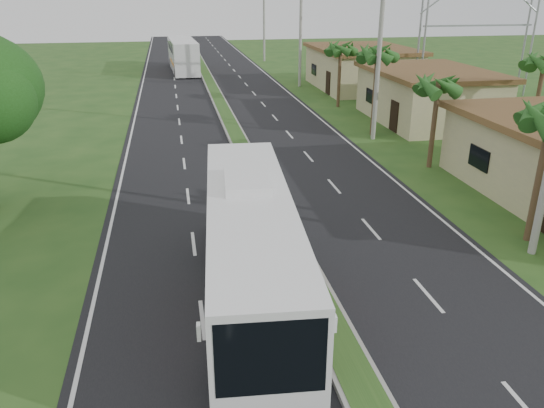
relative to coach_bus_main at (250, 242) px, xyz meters
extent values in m
plane|color=#274C1C|center=(1.97, -0.69, -2.03)|extent=(180.00, 180.00, 0.00)
cube|color=black|center=(1.97, 19.31, -2.02)|extent=(14.00, 160.00, 0.02)
cube|color=gray|center=(1.97, 19.31, -1.94)|extent=(1.20, 160.00, 0.17)
cube|color=#274C1C|center=(1.97, 19.31, -1.85)|extent=(0.95, 160.00, 0.02)
cube|color=silver|center=(-4.73, 19.31, -2.03)|extent=(0.12, 160.00, 0.01)
cube|color=silver|center=(8.67, 19.31, -2.03)|extent=(0.12, 160.00, 0.01)
cube|color=#C2B583|center=(15.97, 21.31, -0.36)|extent=(7.00, 10.00, 3.35)
cube|color=#54391D|center=(15.97, 21.31, 1.48)|extent=(7.60, 10.60, 0.32)
cube|color=#C2B583|center=(15.97, 35.31, -0.28)|extent=(8.00, 11.00, 3.50)
cube|color=#54391D|center=(15.97, 35.31, 1.63)|extent=(8.60, 11.60, 0.32)
cylinder|color=#473321|center=(10.97, 2.31, 0.47)|extent=(0.26, 0.26, 5.00)
cylinder|color=#473321|center=(11.37, 11.31, 0.27)|extent=(0.26, 0.26, 4.60)
cylinder|color=#473321|center=(10.77, 18.31, 0.67)|extent=(0.26, 0.26, 5.40)
cylinder|color=#473321|center=(11.27, 27.31, 0.37)|extent=(0.26, 0.26, 4.80)
cylinder|color=#473321|center=(19.47, 14.31, 0.57)|extent=(0.26, 0.26, 5.20)
cylinder|color=gray|center=(10.47, 17.31, 3.97)|extent=(0.28, 0.28, 12.00)
cylinder|color=gray|center=(10.47, 37.31, 3.47)|extent=(0.28, 0.28, 11.00)
cylinder|color=gray|center=(10.47, 57.31, 3.22)|extent=(0.28, 0.28, 10.50)
cylinder|color=gray|center=(18.97, 28.81, 3.97)|extent=(0.18, 0.18, 12.00)
cylinder|color=gray|center=(28.97, 28.81, 3.97)|extent=(0.18, 0.18, 12.00)
cylinder|color=gray|center=(18.97, 29.81, 3.97)|extent=(0.18, 0.18, 12.00)
cylinder|color=gray|center=(28.97, 29.81, 3.97)|extent=(0.18, 0.18, 12.00)
cube|color=gray|center=(23.97, 29.31, 3.97)|extent=(10.00, 0.14, 0.14)
cube|color=white|center=(0.00, -0.05, -0.10)|extent=(3.30, 11.58, 3.00)
cube|color=black|center=(0.04, 0.52, 0.56)|extent=(3.16, 9.31, 1.20)
cube|color=black|center=(-0.46, -5.69, 0.38)|extent=(2.15, 0.31, 1.68)
cube|color=#A40D26|center=(-0.10, -1.19, -0.70)|extent=(2.82, 5.13, 0.52)
cube|color=yellow|center=(0.02, 0.23, -0.94)|extent=(2.65, 3.04, 0.24)
cube|color=white|center=(0.09, 1.09, 1.53)|extent=(1.51, 2.39, 0.27)
cylinder|color=black|center=(-1.37, -3.57, -1.54)|extent=(0.38, 1.01, 0.99)
cylinder|color=black|center=(0.78, -3.75, -1.54)|extent=(0.38, 1.01, 0.99)
cylinder|color=black|center=(-0.83, 3.07, -1.54)|extent=(0.38, 1.01, 0.99)
cylinder|color=black|center=(1.31, 2.90, -1.54)|extent=(0.38, 1.01, 0.99)
cube|color=white|center=(-0.34, 49.79, -0.16)|extent=(3.21, 12.37, 3.41)
cube|color=black|center=(-0.36, 50.32, 0.86)|extent=(3.12, 9.18, 1.16)
cube|color=orange|center=(-0.29, 48.72, -0.81)|extent=(2.98, 5.98, 0.37)
cylinder|color=black|center=(-1.28, 44.67, -1.52)|extent=(0.37, 1.04, 1.02)
cylinder|color=black|center=(1.06, 44.78, -1.52)|extent=(0.37, 1.04, 1.02)
cylinder|color=black|center=(-1.71, 54.26, -1.52)|extent=(0.37, 1.04, 1.02)
cylinder|color=black|center=(0.63, 54.37, -1.52)|extent=(0.37, 1.04, 1.02)
imported|color=black|center=(1.38, 5.10, -1.43)|extent=(2.08, 1.24, 1.20)
imported|color=maroon|center=(1.38, 5.10, -0.60)|extent=(0.75, 0.62, 1.77)
camera|label=1|loc=(-1.96, -13.74, 6.83)|focal=35.00mm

